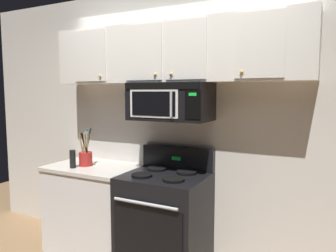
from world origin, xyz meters
TOP-DOWN VIEW (x-y plane):
  - back_wall at (0.00, 0.79)m, footprint 5.20×0.10m
  - stove_range at (0.00, 0.42)m, footprint 0.76×0.69m
  - over_range_microwave at (-0.00, 0.54)m, footprint 0.76×0.43m
  - upper_cabinets at (-0.00, 0.57)m, footprint 2.50×0.36m
  - counter_segment at (-0.84, 0.43)m, footprint 0.93×0.65m
  - utensil_crock_red at (-0.91, 0.39)m, footprint 0.14×0.14m
  - salt_shaker at (-1.05, 0.51)m, footprint 0.04×0.04m
  - pepper_mill at (-0.96, 0.26)m, footprint 0.06×0.06m

SIDE VIEW (x-z plane):
  - counter_segment at x=-0.84m, z-range 0.00..0.90m
  - stove_range at x=0.00m, z-range -0.09..1.03m
  - salt_shaker at x=-1.05m, z-range 0.90..1.00m
  - pepper_mill at x=-0.96m, z-range 0.90..1.08m
  - utensil_crock_red at x=-0.91m, z-range 0.81..1.19m
  - back_wall at x=0.00m, z-range 0.00..2.70m
  - over_range_microwave at x=0.00m, z-range 1.40..1.75m
  - upper_cabinets at x=0.00m, z-range 1.75..2.30m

